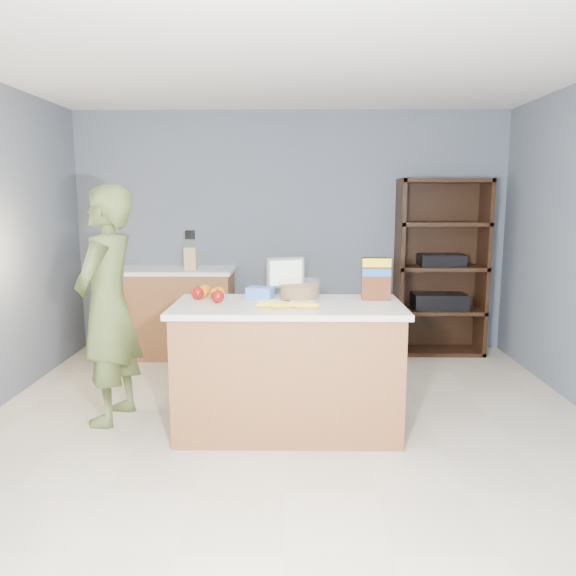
{
  "coord_description": "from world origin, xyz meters",
  "views": [
    {
      "loc": [
        0.05,
        -3.45,
        1.61
      ],
      "look_at": [
        0.0,
        0.35,
        1.0
      ],
      "focal_mm": 35.0,
      "sensor_mm": 36.0,
      "label": 1
    }
  ],
  "objects_px": {
    "counter_peninsula": "(288,372)",
    "cereal_box": "(376,276)",
    "shelving_unit": "(439,270)",
    "tv": "(285,274)",
    "person": "(108,306)"
  },
  "relations": [
    {
      "from": "counter_peninsula",
      "to": "cereal_box",
      "type": "distance_m",
      "value": 0.91
    },
    {
      "from": "shelving_unit",
      "to": "cereal_box",
      "type": "xyz_separation_m",
      "value": [
        -0.93,
        -1.9,
        0.21
      ]
    },
    {
      "from": "tv",
      "to": "cereal_box",
      "type": "relative_size",
      "value": 0.95
    },
    {
      "from": "tv",
      "to": "cereal_box",
      "type": "bearing_deg",
      "value": -15.01
    },
    {
      "from": "counter_peninsula",
      "to": "tv",
      "type": "relative_size",
      "value": 5.53
    },
    {
      "from": "tv",
      "to": "cereal_box",
      "type": "height_order",
      "value": "cereal_box"
    },
    {
      "from": "counter_peninsula",
      "to": "shelving_unit",
      "type": "xyz_separation_m",
      "value": [
        1.55,
        2.05,
        0.45
      ]
    },
    {
      "from": "counter_peninsula",
      "to": "cereal_box",
      "type": "bearing_deg",
      "value": 13.22
    },
    {
      "from": "person",
      "to": "tv",
      "type": "distance_m",
      "value": 1.29
    },
    {
      "from": "person",
      "to": "cereal_box",
      "type": "xyz_separation_m",
      "value": [
        1.9,
        -0.02,
        0.22
      ]
    },
    {
      "from": "shelving_unit",
      "to": "person",
      "type": "bearing_deg",
      "value": -146.39
    },
    {
      "from": "person",
      "to": "cereal_box",
      "type": "relative_size",
      "value": 5.71
    },
    {
      "from": "shelving_unit",
      "to": "tv",
      "type": "xyz_separation_m",
      "value": [
        -1.57,
        -1.73,
        0.19
      ]
    },
    {
      "from": "person",
      "to": "tv",
      "type": "xyz_separation_m",
      "value": [
        1.26,
        0.15,
        0.21
      ]
    },
    {
      "from": "counter_peninsula",
      "to": "person",
      "type": "relative_size",
      "value": 0.92
    }
  ]
}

